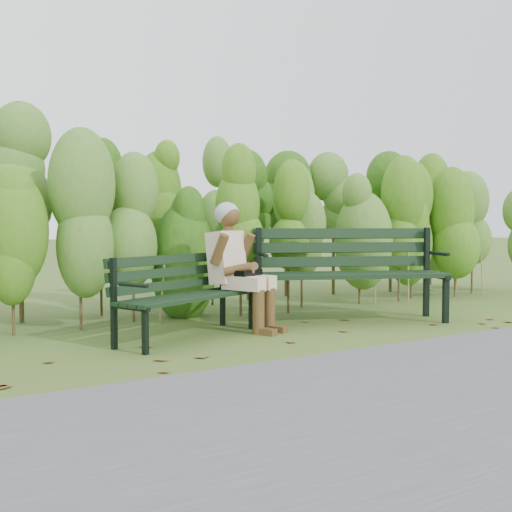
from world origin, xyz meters
TOP-DOWN VIEW (x-y plane):
  - ground at (0.00, 0.00)m, footprint 80.00×80.00m
  - footpath at (0.00, -2.20)m, footprint 60.00×2.50m
  - hedge_band at (0.00, 1.86)m, footprint 11.04×1.67m
  - leaf_litter at (-0.75, -0.06)m, footprint 5.94×2.14m
  - bench_left at (-0.79, 0.39)m, footprint 1.64×1.09m
  - bench_right at (1.21, 0.36)m, footprint 2.16×1.42m
  - seated_woman at (-0.14, 0.49)m, footprint 0.65×0.86m

SIDE VIEW (x-z plane):
  - ground at x=0.00m, z-range 0.00..0.00m
  - leaf_litter at x=-0.75m, z-range 0.00..0.01m
  - footpath at x=0.00m, z-range 0.00..0.01m
  - bench_left at x=-0.79m, z-range 0.07..0.85m
  - bench_right at x=1.21m, z-range 0.09..1.12m
  - seated_woman at x=-0.14m, z-range 0.06..1.36m
  - hedge_band at x=0.00m, z-range 0.05..2.47m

